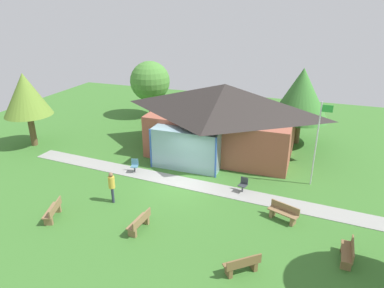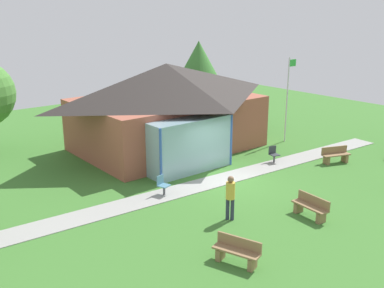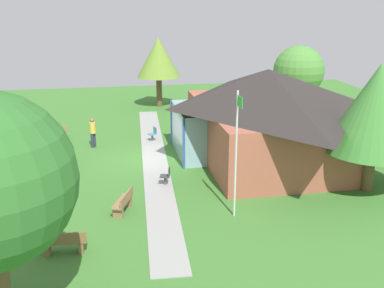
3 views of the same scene
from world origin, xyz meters
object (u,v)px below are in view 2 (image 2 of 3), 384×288
flagpole (288,95)px  tree_behind_pavilion_right (199,70)px  pavilion (168,105)px  bench_mid_right (335,155)px  patio_chair_west (163,186)px  bench_front_left (237,252)px  bench_front_center (311,207)px  visitor_strolling_lawn (230,194)px  patio_chair_lawn_spare (274,155)px

flagpole → tree_behind_pavilion_right: bearing=102.0°
pavilion → bench_mid_right: 9.38m
pavilion → tree_behind_pavilion_right: bearing=33.2°
bench_mid_right → patio_chair_west: 9.61m
flagpole → bench_front_left: flagpole is taller
bench_front_left → patio_chair_west: bearing=-32.3°
pavilion → bench_mid_right: size_ratio=6.81×
bench_front_center → visitor_strolling_lawn: bearing=59.6°
patio_chair_west → patio_chair_lawn_spare: 6.93m
bench_front_left → visitor_strolling_lawn: visitor_strolling_lawn is taller
patio_chair_west → visitor_strolling_lawn: size_ratio=0.49×
patio_chair_lawn_spare → tree_behind_pavilion_right: tree_behind_pavilion_right is taller
flagpole → visitor_strolling_lawn: 11.57m
bench_mid_right → bench_front_left: 11.35m
pavilion → visitor_strolling_lawn: bearing=-112.1°
pavilion → visitor_strolling_lawn: size_ratio=6.10×
visitor_strolling_lawn → pavilion: bearing=-58.1°
visitor_strolling_lawn → tree_behind_pavilion_right: size_ratio=0.31×
bench_front_center → tree_behind_pavilion_right: size_ratio=0.27×
patio_chair_lawn_spare → bench_front_left: bearing=48.3°
pavilion → patio_chair_west: bearing=-127.9°
flagpole → visitor_strolling_lawn: size_ratio=2.88×
patio_chair_lawn_spare → tree_behind_pavilion_right: (2.22, 8.74, 3.34)m
patio_chair_lawn_spare → tree_behind_pavilion_right: bearing=-90.6°
patio_chair_west → tree_behind_pavilion_right: (9.15, 8.63, 3.34)m
bench_front_center → patio_chair_west: 6.13m
bench_mid_right → visitor_strolling_lawn: visitor_strolling_lawn is taller
visitor_strolling_lawn → flagpole: bearing=-96.5°
bench_mid_right → patio_chair_west: (-9.37, 2.15, 0.01)m
bench_mid_right → bench_front_center: same height
bench_mid_right → patio_chair_west: size_ratio=1.81×
patio_chair_west → visitor_strolling_lawn: visitor_strolling_lawn is taller
bench_front_center → visitor_strolling_lawn: 3.15m
bench_front_left → patio_chair_west: (1.36, 5.86, 0.01)m
pavilion → patio_chair_lawn_spare: pavilion is taller
patio_chair_west → pavilion: bearing=-145.8°
flagpole → patio_chair_west: (-10.54, -2.12, -2.37)m
bench_front_center → flagpole: bearing=-40.7°
pavilion → bench_front_center: size_ratio=6.94×
patio_chair_lawn_spare → patio_chair_west: bearing=12.7°
bench_mid_right → tree_behind_pavilion_right: bearing=-68.0°
patio_chair_lawn_spare → bench_front_center: bearing=67.2°
bench_front_left → patio_chair_lawn_spare: patio_chair_lawn_spare is taller
tree_behind_pavilion_right → flagpole: bearing=-78.0°
flagpole → bench_front_left: (-11.89, -7.97, -2.39)m
flagpole → bench_front_center: size_ratio=3.28×
patio_chair_lawn_spare → tree_behind_pavilion_right: size_ratio=0.15×
patio_chair_west → tree_behind_pavilion_right: 13.01m
bench_mid_right → patio_chair_west: patio_chair_west is taller
bench_front_left → bench_front_center: same height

